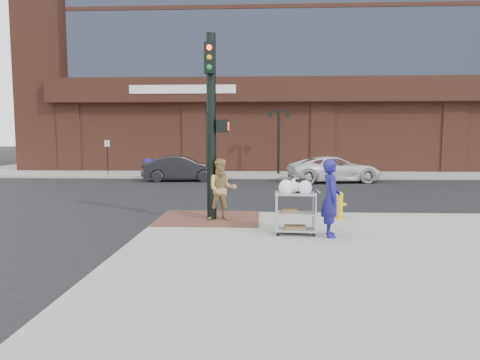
{
  "coord_description": "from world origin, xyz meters",
  "views": [
    {
      "loc": [
        0.8,
        -10.79,
        2.38
      ],
      "look_at": [
        0.28,
        0.69,
        1.25
      ],
      "focal_mm": 32.0,
      "sensor_mm": 36.0,
      "label": 1
    }
  ],
  "objects_px": {
    "traffic_signal_pole": "(212,121)",
    "utility_cart": "(295,209)",
    "lamp_post": "(279,134)",
    "fire_hydrant": "(340,205)",
    "woman_blue": "(331,198)",
    "minivan_white": "(334,169)",
    "pedestrian_tan": "(222,190)",
    "sedan_dark": "(182,168)"
  },
  "relations": [
    {
      "from": "traffic_signal_pole",
      "to": "utility_cart",
      "type": "relative_size",
      "value": 3.84
    },
    {
      "from": "pedestrian_tan",
      "to": "utility_cart",
      "type": "height_order",
      "value": "pedestrian_tan"
    },
    {
      "from": "traffic_signal_pole",
      "to": "minivan_white",
      "type": "relative_size",
      "value": 1.0
    },
    {
      "from": "utility_cart",
      "to": "fire_hydrant",
      "type": "height_order",
      "value": "utility_cart"
    },
    {
      "from": "woman_blue",
      "to": "pedestrian_tan",
      "type": "distance_m",
      "value": 3.19
    },
    {
      "from": "pedestrian_tan",
      "to": "fire_hydrant",
      "type": "xyz_separation_m",
      "value": [
        3.23,
        0.32,
        -0.45
      ]
    },
    {
      "from": "pedestrian_tan",
      "to": "fire_hydrant",
      "type": "relative_size",
      "value": 2.2
    },
    {
      "from": "woman_blue",
      "to": "utility_cart",
      "type": "relative_size",
      "value": 1.35
    },
    {
      "from": "sedan_dark",
      "to": "fire_hydrant",
      "type": "xyz_separation_m",
      "value": [
        6.5,
        -11.67,
        -0.16
      ]
    },
    {
      "from": "fire_hydrant",
      "to": "traffic_signal_pole",
      "type": "bearing_deg",
      "value": -176.51
    },
    {
      "from": "woman_blue",
      "to": "sedan_dark",
      "type": "distance_m",
      "value": 15.01
    },
    {
      "from": "lamp_post",
      "to": "pedestrian_tan",
      "type": "xyz_separation_m",
      "value": [
        -2.2,
        -15.34,
        -1.63
      ]
    },
    {
      "from": "woman_blue",
      "to": "utility_cart",
      "type": "height_order",
      "value": "woman_blue"
    },
    {
      "from": "woman_blue",
      "to": "utility_cart",
      "type": "bearing_deg",
      "value": 81.45
    },
    {
      "from": "fire_hydrant",
      "to": "sedan_dark",
      "type": "bearing_deg",
      "value": 119.14
    },
    {
      "from": "traffic_signal_pole",
      "to": "sedan_dark",
      "type": "height_order",
      "value": "traffic_signal_pole"
    },
    {
      "from": "minivan_white",
      "to": "fire_hydrant",
      "type": "bearing_deg",
      "value": 161.16
    },
    {
      "from": "traffic_signal_pole",
      "to": "lamp_post",
      "type": "bearing_deg",
      "value": 80.76
    },
    {
      "from": "traffic_signal_pole",
      "to": "fire_hydrant",
      "type": "distance_m",
      "value": 4.19
    },
    {
      "from": "lamp_post",
      "to": "woman_blue",
      "type": "bearing_deg",
      "value": -88.58
    },
    {
      "from": "traffic_signal_pole",
      "to": "fire_hydrant",
      "type": "relative_size",
      "value": 6.56
    },
    {
      "from": "sedan_dark",
      "to": "minivan_white",
      "type": "height_order",
      "value": "sedan_dark"
    },
    {
      "from": "traffic_signal_pole",
      "to": "pedestrian_tan",
      "type": "xyz_separation_m",
      "value": [
        0.27,
        -0.11,
        -1.84
      ]
    },
    {
      "from": "utility_cart",
      "to": "fire_hydrant",
      "type": "distance_m",
      "value": 2.42
    },
    {
      "from": "traffic_signal_pole",
      "to": "woman_blue",
      "type": "height_order",
      "value": "traffic_signal_pole"
    },
    {
      "from": "minivan_white",
      "to": "utility_cart",
      "type": "bearing_deg",
      "value": 156.81
    },
    {
      "from": "minivan_white",
      "to": "fire_hydrant",
      "type": "distance_m",
      "value": 11.61
    },
    {
      "from": "minivan_white",
      "to": "utility_cart",
      "type": "xyz_separation_m",
      "value": [
        -3.23,
        -13.44,
        0.05
      ]
    },
    {
      "from": "traffic_signal_pole",
      "to": "woman_blue",
      "type": "relative_size",
      "value": 2.84
    },
    {
      "from": "lamp_post",
      "to": "utility_cart",
      "type": "relative_size",
      "value": 3.07
    },
    {
      "from": "pedestrian_tan",
      "to": "sedan_dark",
      "type": "distance_m",
      "value": 12.43
    },
    {
      "from": "pedestrian_tan",
      "to": "fire_hydrant",
      "type": "bearing_deg",
      "value": -7.16
    },
    {
      "from": "woman_blue",
      "to": "lamp_post",
      "type": "bearing_deg",
      "value": 3.79
    },
    {
      "from": "minivan_white",
      "to": "traffic_signal_pole",
      "type": "bearing_deg",
      "value": 145.71
    },
    {
      "from": "minivan_white",
      "to": "fire_hydrant",
      "type": "relative_size",
      "value": 6.54
    },
    {
      "from": "traffic_signal_pole",
      "to": "sedan_dark",
      "type": "distance_m",
      "value": 12.44
    },
    {
      "from": "fire_hydrant",
      "to": "utility_cart",
      "type": "bearing_deg",
      "value": -124.88
    },
    {
      "from": "traffic_signal_pole",
      "to": "woman_blue",
      "type": "xyz_separation_m",
      "value": [
        2.9,
        -1.92,
        -1.8
      ]
    },
    {
      "from": "minivan_white",
      "to": "utility_cart",
      "type": "relative_size",
      "value": 3.83
    },
    {
      "from": "lamp_post",
      "to": "minivan_white",
      "type": "height_order",
      "value": "lamp_post"
    },
    {
      "from": "woman_blue",
      "to": "minivan_white",
      "type": "height_order",
      "value": "woman_blue"
    },
    {
      "from": "lamp_post",
      "to": "utility_cart",
      "type": "bearing_deg",
      "value": -91.21
    }
  ]
}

